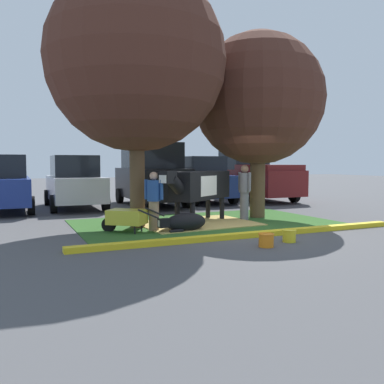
{
  "coord_description": "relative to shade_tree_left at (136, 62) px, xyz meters",
  "views": [
    {
      "loc": [
        -5.47,
        -8.74,
        1.74
      ],
      "look_at": [
        -0.62,
        2.03,
        0.9
      ],
      "focal_mm": 38.33,
      "sensor_mm": 36.0,
      "label": 1
    }
  ],
  "objects": [
    {
      "name": "sedan_silver",
      "position": [
        -0.82,
        5.64,
        -3.4
      ],
      "size": [
        2.08,
        4.43,
        2.02
      ],
      "color": "silver",
      "rests_on": "ground"
    },
    {
      "name": "person_handler",
      "position": [
        0.21,
        -0.74,
        -3.58
      ],
      "size": [
        0.39,
        0.41,
        1.52
      ],
      "color": "#9E7F5B",
      "rests_on": "ground"
    },
    {
      "name": "hay_bedding",
      "position": [
        1.7,
        -0.09,
        -4.36
      ],
      "size": [
        3.35,
        2.6,
        0.04
      ],
      "primitive_type": "cube",
      "rotation": [
        0.0,
        0.0,
        0.06
      ],
      "color": "tan",
      "rests_on": "ground"
    },
    {
      "name": "person_visitor_near",
      "position": [
        3.36,
        0.04,
        -3.48
      ],
      "size": [
        0.34,
        0.52,
        1.68
      ],
      "color": "slate",
      "rests_on": "ground"
    },
    {
      "name": "suv_black",
      "position": [
        2.17,
        5.32,
        -3.11
      ],
      "size": [
        2.18,
        4.63,
        2.52
      ],
      "color": "black",
      "rests_on": "ground"
    },
    {
      "name": "curb_yellow",
      "position": [
        2.04,
        -2.47,
        -4.32
      ],
      "size": [
        8.53,
        0.24,
        0.12
      ],
      "primitive_type": "cube",
      "color": "yellow",
      "rests_on": "ground"
    },
    {
      "name": "wheelbarrow",
      "position": [
        -0.49,
        -0.66,
        -4.0
      ],
      "size": [
        1.42,
        1.28,
        0.63
      ],
      "color": "gold",
      "rests_on": "ground"
    },
    {
      "name": "pickup_truck_maroon",
      "position": [
        7.37,
        5.84,
        -3.27
      ],
      "size": [
        2.29,
        5.43,
        2.42
      ],
      "color": "maroon",
      "rests_on": "ground"
    },
    {
      "name": "cow_holstein",
      "position": [
        1.84,
        0.05,
        -3.3
      ],
      "size": [
        2.78,
        2.09,
        1.54
      ],
      "color": "black",
      "rests_on": "ground"
    },
    {
      "name": "calf_lying",
      "position": [
        0.9,
        -1.12,
        -4.15
      ],
      "size": [
        1.31,
        0.54,
        0.48
      ],
      "color": "black",
      "rests_on": "ground"
    },
    {
      "name": "bucket_yellow",
      "position": [
        2.46,
        -3.31,
        -4.24
      ],
      "size": [
        0.31,
        0.31,
        0.27
      ],
      "color": "yellow",
      "rests_on": "ground"
    },
    {
      "name": "shade_tree_left",
      "position": [
        0.0,
        0.0,
        0.0
      ],
      "size": [
        4.72,
        4.72,
        6.76
      ],
      "color": "brown",
      "rests_on": "ground"
    },
    {
      "name": "grass_island",
      "position": [
        2.04,
        -0.06,
        -4.37
      ],
      "size": [
        7.33,
        4.52,
        0.02
      ],
      "primitive_type": "cube",
      "color": "#2D5B23",
      "rests_on": "ground"
    },
    {
      "name": "ground_plane",
      "position": [
        2.32,
        -1.82,
        -4.38
      ],
      "size": [
        80.0,
        80.0,
        0.0
      ],
      "primitive_type": "plane",
      "color": "#4C4C4F"
    },
    {
      "name": "hatchback_white",
      "position": [
        4.63,
        5.87,
        -3.4
      ],
      "size": [
        2.08,
        4.43,
        2.02
      ],
      "color": "navy",
      "rests_on": "ground"
    },
    {
      "name": "bucket_orange",
      "position": [
        1.7,
        -3.54,
        -4.24
      ],
      "size": [
        0.34,
        0.34,
        0.28
      ],
      "color": "orange",
      "rests_on": "ground"
    },
    {
      "name": "shade_tree_right",
      "position": [
        4.08,
        0.42,
        -0.66
      ],
      "size": [
        4.1,
        4.1,
        5.79
      ],
      "color": "brown",
      "rests_on": "ground"
    },
    {
      "name": "sedan_blue",
      "position": [
        -3.35,
        5.45,
        -3.4
      ],
      "size": [
        2.08,
        4.43,
        2.02
      ],
      "color": "navy",
      "rests_on": "ground"
    }
  ]
}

